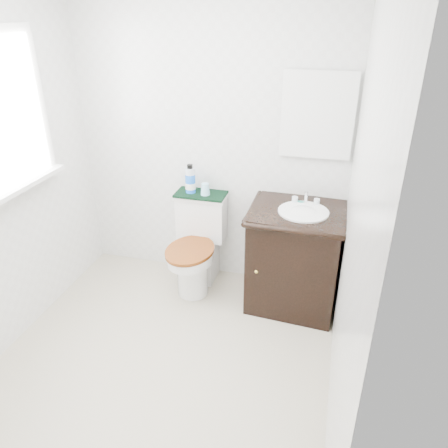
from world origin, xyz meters
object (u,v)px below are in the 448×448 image
at_px(toilet, 198,248).
at_px(mouthwash_bottle, 190,180).
at_px(cup, 205,189).
at_px(trash_bin, 203,259).
at_px(vanity, 296,256).

relative_size(toilet, mouthwash_bottle, 3.29).
height_order(mouthwash_bottle, cup, mouthwash_bottle).
bearing_deg(trash_bin, cup, -32.25).
xyz_separation_m(toilet, trash_bin, (0.00, 0.13, -0.18)).
bearing_deg(mouthwash_bottle, vanity, -11.68).
relative_size(mouthwash_bottle, cup, 2.50).
distance_m(toilet, vanity, 0.82).
distance_m(toilet, mouthwash_bottle, 0.58).
height_order(vanity, mouthwash_bottle, mouthwash_bottle).
height_order(vanity, cup, vanity).
xyz_separation_m(vanity, trash_bin, (-0.82, 0.20, -0.28)).
height_order(toilet, vanity, vanity).
xyz_separation_m(vanity, mouthwash_bottle, (-0.90, 0.19, 0.47)).
bearing_deg(toilet, vanity, -4.60).
height_order(toilet, cup, cup).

